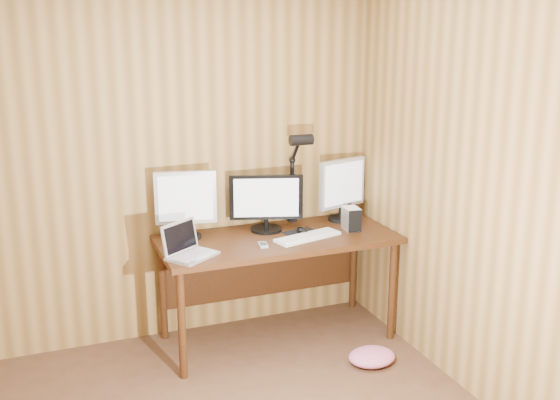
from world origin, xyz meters
TOP-DOWN VIEW (x-y plane):
  - room_shell at (0.00, 0.00)m, footprint 4.00×4.00m
  - desk at (0.93, 1.70)m, footprint 1.60×0.70m
  - monitor_center at (0.91, 1.79)m, footprint 0.49×0.22m
  - monitor_left at (0.35, 1.82)m, footprint 0.41×0.19m
  - monitor_right at (1.51, 1.82)m, footprint 0.40×0.19m
  - laptop at (0.27, 1.48)m, footprint 0.37×0.35m
  - keyboard at (1.11, 1.52)m, footprint 0.49×0.26m
  - mousepad at (1.12, 1.64)m, footprint 0.26×0.23m
  - mouse at (1.12, 1.64)m, footprint 0.08×0.12m
  - hard_drive at (1.47, 1.59)m, footprint 0.11×0.15m
  - phone at (0.78, 1.49)m, footprint 0.07×0.11m
  - speaker at (1.57, 1.84)m, footprint 0.05×0.05m
  - desk_lamp at (1.16, 1.85)m, footprint 0.16×0.23m
  - fabric_pile at (1.37, 1.06)m, footprint 0.36×0.32m

SIDE VIEW (x-z plane):
  - fabric_pile at x=1.37m, z-range 0.00..0.10m
  - desk at x=0.93m, z-range 0.25..1.00m
  - mousepad at x=1.12m, z-range 0.75..0.75m
  - phone at x=0.78m, z-range 0.75..0.76m
  - keyboard at x=1.11m, z-range 0.75..0.77m
  - mouse at x=1.12m, z-range 0.75..0.79m
  - laptop at x=0.27m, z-range 0.70..0.91m
  - speaker at x=1.57m, z-range 0.75..0.87m
  - hard_drive at x=1.47m, z-range 0.75..0.91m
  - monitor_center at x=0.91m, z-range 0.76..1.15m
  - monitor_right at x=1.51m, z-range 0.77..1.22m
  - monitor_left at x=0.35m, z-range 0.77..1.23m
  - desk_lamp at x=1.16m, z-range 0.83..1.54m
  - room_shell at x=0.00m, z-range -0.75..3.25m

